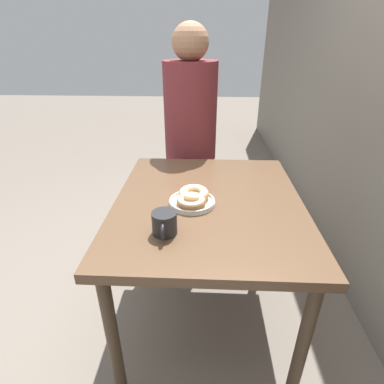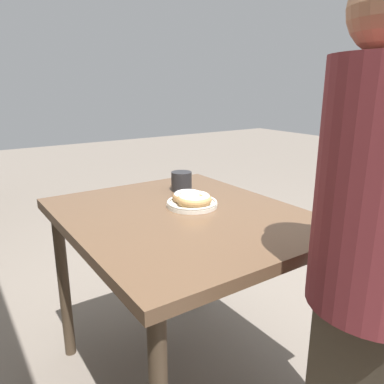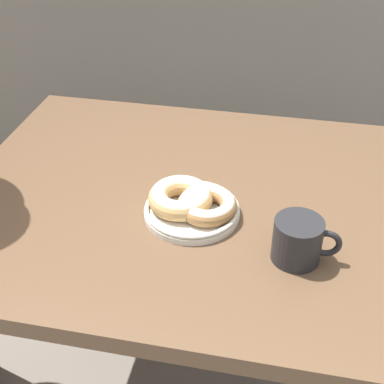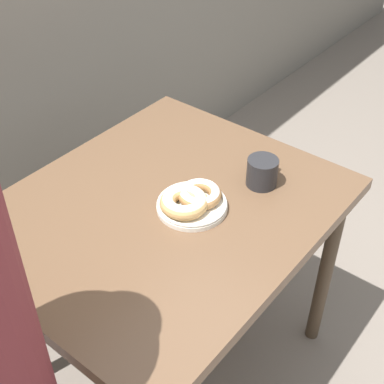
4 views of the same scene
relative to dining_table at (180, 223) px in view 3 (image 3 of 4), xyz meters
The scene contains 3 objects.
dining_table is the anchor object (origin of this frame).
donut_plate 0.14m from the dining_table, 59.41° to the right, with size 0.21×0.20×0.06m.
coffee_mug 0.34m from the dining_table, 31.64° to the right, with size 0.13×0.09×0.09m.
Camera 3 is at (0.22, -0.72, 1.46)m, focal length 50.00 mm.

